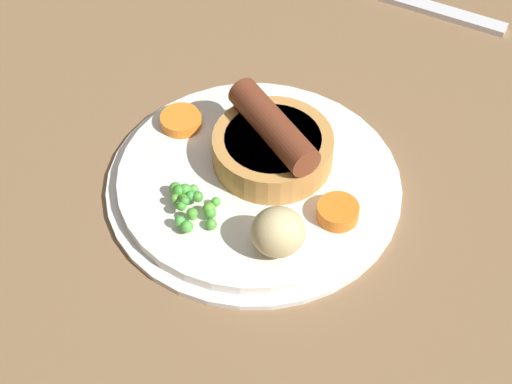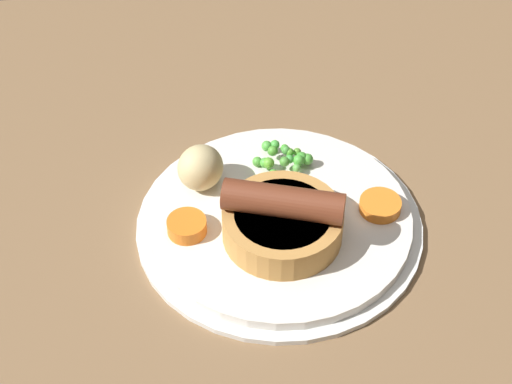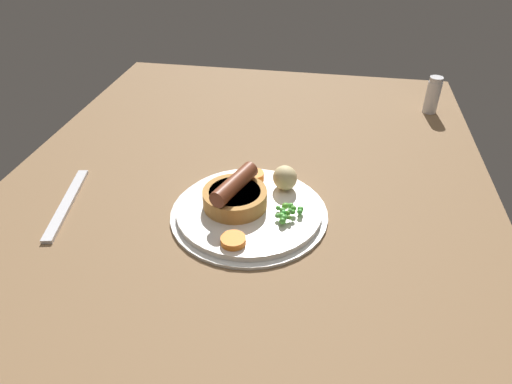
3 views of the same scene
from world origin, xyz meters
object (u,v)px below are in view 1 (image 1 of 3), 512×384
carrot_slice_0 (181,121)px  fork (415,4)px  pea_pile (191,204)px  potato_chunk_0 (278,232)px  sausage_pudding (276,141)px  dinner_plate (254,182)px  carrot_slice_1 (338,212)px

carrot_slice_0 → fork: bearing=78.3°
pea_pile → potato_chunk_0: size_ratio=1.30×
sausage_pudding → carrot_slice_0: 8.64cm
dinner_plate → carrot_slice_0: (-8.14, 0.59, 1.30)cm
potato_chunk_0 → carrot_slice_0: potato_chunk_0 is taller
fork → dinner_plate: bearing=-96.4°
pea_pile → fork: pea_pile is taller
carrot_slice_0 → pea_pile: bearing=-43.1°
sausage_pudding → potato_chunk_0: sausage_pudding is taller
sausage_pudding → pea_pile: size_ratio=1.88×
carrot_slice_0 → fork: size_ratio=0.19×
pea_pile → carrot_slice_1: pea_pile is taller
sausage_pudding → pea_pile: (-1.44, -8.39, -0.92)cm
sausage_pudding → potato_chunk_0: size_ratio=2.44×
sausage_pudding → fork: 25.66cm
pea_pile → carrot_slice_1: size_ratio=1.62×
dinner_plate → fork: dinner_plate is taller
dinner_plate → carrot_slice_0: size_ratio=6.86×
dinner_plate → potato_chunk_0: size_ratio=5.94×
potato_chunk_0 → fork: potato_chunk_0 is taller
fork → potato_chunk_0: bearing=-87.1°
dinner_plate → potato_chunk_0: potato_chunk_0 is taller
potato_chunk_0 → fork: 33.63cm
pea_pile → fork: (-1.18, 33.75, -2.00)cm
sausage_pudding → pea_pile: 8.56cm
carrot_slice_1 → potato_chunk_0: bearing=-108.3°
potato_chunk_0 → carrot_slice_0: 14.95cm
dinner_plate → fork: size_ratio=1.29×
dinner_plate → carrot_slice_1: (7.52, 0.58, 1.44)cm
pea_pile → carrot_slice_0: size_ratio=1.50×
dinner_plate → carrot_slice_1: size_ratio=7.40×
fork → carrot_slice_1: bearing=-81.4°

